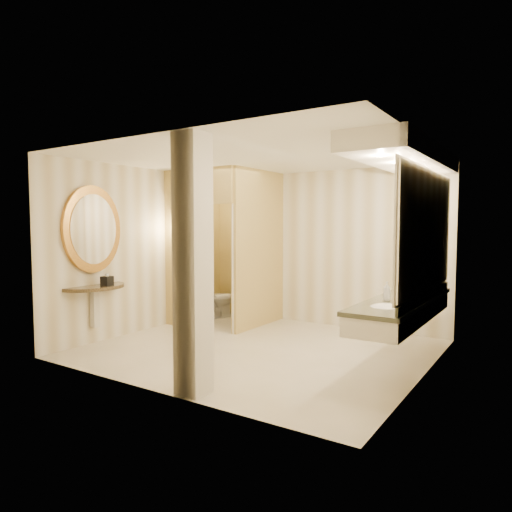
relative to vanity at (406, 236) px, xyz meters
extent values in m
plane|color=beige|center=(-1.98, -0.20, -1.63)|extent=(4.50, 4.50, 0.00)
plane|color=white|center=(-1.98, -0.20, 1.07)|extent=(4.50, 4.50, 0.00)
cube|color=silver|center=(-1.98, 1.80, -0.28)|extent=(4.50, 0.02, 2.70)
cube|color=silver|center=(-1.98, -2.20, -0.28)|extent=(4.50, 0.02, 2.70)
cube|color=silver|center=(-4.23, -0.20, -0.28)|extent=(0.02, 4.00, 2.70)
cube|color=silver|center=(0.27, -0.20, -0.28)|extent=(0.02, 4.00, 2.70)
cube|color=tan|center=(-2.78, 1.05, -0.28)|extent=(0.10, 1.50, 2.70)
cube|color=tan|center=(-3.90, 0.30, -0.28)|extent=(0.65, 0.10, 2.70)
cube|color=tan|center=(-3.18, 0.30, 0.77)|extent=(0.80, 0.10, 0.60)
cube|color=beige|center=(-2.98, 0.64, -0.58)|extent=(0.45, 0.71, 2.10)
cylinder|color=gold|center=(-3.90, 0.23, -0.08)|extent=(0.03, 0.03, 0.30)
cone|color=beige|center=(-3.90, 0.23, 0.12)|extent=(0.14, 0.14, 0.14)
cube|color=beige|center=(-0.03, 0.00, -0.90)|extent=(0.60, 2.45, 0.24)
cube|color=black|center=(-0.03, 0.00, -0.78)|extent=(0.64, 2.49, 0.05)
cube|color=black|center=(0.25, 0.00, -0.71)|extent=(0.03, 2.45, 0.10)
ellipsoid|color=white|center=(-0.03, -0.66, -0.80)|extent=(0.40, 0.44, 0.15)
cylinder|color=gold|center=(0.17, -0.66, -0.67)|extent=(0.03, 0.03, 0.22)
ellipsoid|color=white|center=(-0.03, 0.66, -0.80)|extent=(0.40, 0.44, 0.15)
cylinder|color=gold|center=(0.17, 0.66, -0.67)|extent=(0.03, 0.03, 0.22)
cube|color=white|center=(0.25, 0.00, 0.07)|extent=(0.03, 2.45, 1.40)
cube|color=beige|center=(-0.03, 0.00, 0.96)|extent=(0.75, 2.65, 0.22)
cylinder|color=black|center=(-4.21, -1.29, -0.78)|extent=(0.98, 0.98, 0.05)
cube|color=beige|center=(-4.17, -1.29, -1.08)|extent=(0.10, 0.10, 0.60)
cylinder|color=gold|center=(-4.19, -1.29, 0.07)|extent=(0.07, 0.98, 0.98)
cylinder|color=white|center=(-4.15, -1.29, 0.07)|extent=(0.02, 0.79, 0.79)
cube|color=beige|center=(-1.63, -2.00, -0.28)|extent=(0.30, 0.30, 2.70)
cube|color=black|center=(-3.97, -1.21, -0.68)|extent=(0.15, 0.15, 0.14)
imported|color=white|center=(-3.84, 1.21, -1.26)|extent=(0.63, 0.81, 0.73)
imported|color=beige|center=(-0.15, 0.41, -0.70)|extent=(0.06, 0.07, 0.12)
imported|color=silver|center=(-0.15, 0.16, -0.70)|extent=(0.11, 0.11, 0.11)
imported|color=#C6B28C|center=(-0.12, -0.31, -0.64)|extent=(0.09, 0.09, 0.23)
camera|label=1|loc=(1.48, -5.57, 0.15)|focal=32.00mm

